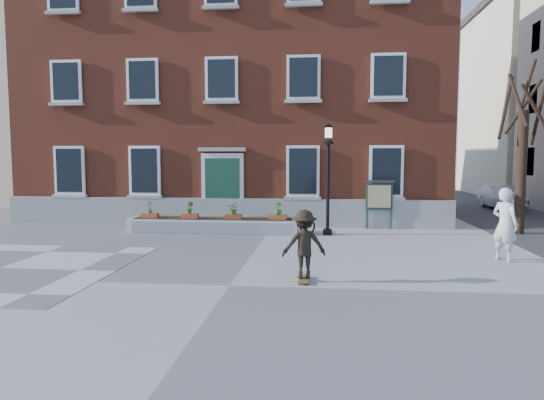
# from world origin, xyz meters

# --- Properties ---
(ground) EXTENTS (100.00, 100.00, 0.00)m
(ground) POSITION_xyz_m (0.00, 0.00, 0.00)
(ground) COLOR gray
(ground) RESTS_ON ground
(checker_patch) EXTENTS (6.00, 6.00, 0.01)m
(checker_patch) POSITION_xyz_m (-6.00, 1.00, 0.01)
(checker_patch) COLOR #5C5B5E
(checker_patch) RESTS_ON ground
(distant_building) EXTENTS (10.00, 12.00, 13.00)m
(distant_building) POSITION_xyz_m (-18.00, 20.00, 6.50)
(distant_building) COLOR beige
(distant_building) RESTS_ON ground
(bicycle) EXTENTS (1.76, 0.74, 0.90)m
(bicycle) POSITION_xyz_m (0.88, 7.13, 0.45)
(bicycle) COLOR black
(bicycle) RESTS_ON ground
(parked_car) EXTENTS (1.35, 3.80, 1.25)m
(parked_car) POSITION_xyz_m (11.33, 16.29, 0.62)
(parked_car) COLOR #A6A7AA
(parked_car) RESTS_ON ground
(bystander) EXTENTS (0.80, 0.85, 1.96)m
(bystander) POSITION_xyz_m (6.80, 3.24, 0.98)
(bystander) COLOR silver
(bystander) RESTS_ON ground
(brick_building) EXTENTS (18.40, 10.85, 12.60)m
(brick_building) POSITION_xyz_m (-2.00, 13.98, 6.30)
(brick_building) COLOR brown
(brick_building) RESTS_ON ground
(planter_assembly) EXTENTS (6.20, 1.12, 1.15)m
(planter_assembly) POSITION_xyz_m (-1.99, 7.18, 0.31)
(planter_assembly) COLOR silver
(planter_assembly) RESTS_ON ground
(bare_tree) EXTENTS (1.83, 1.83, 6.16)m
(bare_tree) POSITION_xyz_m (9.01, 8.01, 2.79)
(bare_tree) COLOR black
(bare_tree) RESTS_ON ground
(lamp_post) EXTENTS (0.40, 0.40, 3.93)m
(lamp_post) POSITION_xyz_m (2.16, 7.09, 2.54)
(lamp_post) COLOR black
(lamp_post) RESTS_ON ground
(notice_board) EXTENTS (1.10, 0.16, 1.87)m
(notice_board) POSITION_xyz_m (4.13, 8.69, 1.26)
(notice_board) COLOR #193225
(notice_board) RESTS_ON ground
(skateboarder) EXTENTS (1.08, 0.78, 1.60)m
(skateboarder) POSITION_xyz_m (1.58, 0.54, 0.83)
(skateboarder) COLOR brown
(skateboarder) RESTS_ON ground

